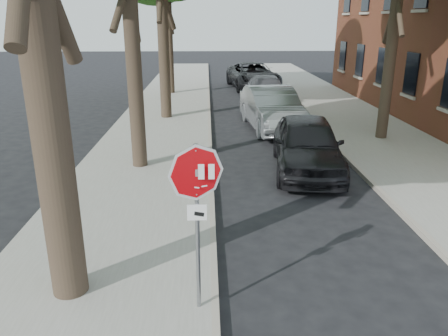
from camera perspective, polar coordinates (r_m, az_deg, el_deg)
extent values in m
plane|color=black|center=(7.18, 2.64, -18.18)|extent=(120.00, 120.00, 0.00)
cube|color=gray|center=(18.32, -8.35, 5.16)|extent=(4.00, 55.00, 0.12)
cube|color=gray|center=(19.35, 17.65, 5.20)|extent=(4.00, 55.00, 0.12)
cube|color=#9E9384|center=(18.21, -1.90, 5.29)|extent=(0.12, 55.00, 0.13)
cube|color=#9E9384|center=(18.76, 11.72, 5.30)|extent=(0.12, 55.00, 0.13)
cylinder|color=gray|center=(6.41, -3.48, -8.11)|extent=(0.06, 0.06, 2.60)
cube|color=#99999E|center=(6.02, -3.66, -0.58)|extent=(0.05, 0.06, 0.10)
cylinder|color=#99999E|center=(6.02, -3.66, -0.59)|extent=(0.76, 0.32, 0.82)
cylinder|color=white|center=(6.01, -3.66, -0.64)|extent=(0.76, 0.32, 0.82)
cylinder|color=red|center=(6.00, -3.66, -0.65)|extent=(0.68, 0.29, 0.74)
cube|color=white|center=(6.00, -5.67, -0.53)|extent=(0.08, 0.00, 0.22)
cube|color=white|center=(5.99, -4.34, -0.52)|extent=(0.08, 0.00, 0.22)
cube|color=white|center=(5.98, -3.00, -0.50)|extent=(0.08, 0.00, 0.22)
cube|color=white|center=(5.98, -1.66, -0.48)|extent=(0.08, 0.00, 0.22)
cube|color=silver|center=(6.06, -4.67, -2.40)|extent=(0.08, 0.00, 0.03)
cube|color=silver|center=(6.06, -3.62, -2.57)|extent=(0.08, 0.00, 0.03)
cube|color=silver|center=(6.05, -2.59, -2.38)|extent=(0.08, 0.00, 0.03)
cube|color=white|center=(6.24, -3.55, -5.82)|extent=(0.28, 0.02, 0.24)
cube|color=black|center=(6.24, -3.27, -6.03)|extent=(0.15, 0.00, 0.08)
cylinder|color=black|center=(19.82, -8.16, 20.95)|extent=(0.48, 0.48, 10.00)
cylinder|color=black|center=(26.80, -7.27, 19.30)|extent=(0.40, 0.40, 9.00)
cylinder|color=black|center=(17.02, 21.54, 18.60)|extent=(0.40, 0.40, 9.00)
imported|color=black|center=(13.20, 10.81, 3.07)|extent=(2.46, 4.96, 1.63)
imported|color=gray|center=(18.19, 6.27, 7.71)|extent=(2.33, 5.34, 1.71)
imported|color=#4C4B50|center=(23.57, 5.53, 9.98)|extent=(2.21, 5.14, 1.47)
imported|color=black|center=(29.30, 3.83, 11.93)|extent=(3.42, 6.29, 1.67)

